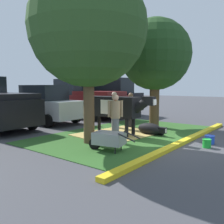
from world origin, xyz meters
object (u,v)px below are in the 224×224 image
person_visitor_near (131,109)px  bucket_blue (210,139)px  sedan_silver (44,104)px  person_handler (115,117)px  calf_lying (150,129)px  suv_black (109,96)px  bucket_green (207,143)px  shade_tree_left (88,28)px  pickup_truck_maroon (83,100)px  cow_holstein (114,107)px  shade_tree_right (155,55)px  wheelbarrow (108,139)px  person_visitor_far (114,109)px

person_visitor_near → bucket_blue: 4.10m
sedan_silver → person_handler: bearing=-103.2°
calf_lying → bucket_blue: bearing=-92.4°
suv_black → bucket_green: bearing=-123.0°
shade_tree_left → calf_lying: 4.54m
pickup_truck_maroon → cow_holstein: bearing=-123.3°
bucket_blue → pickup_truck_maroon: (2.50, 8.50, 0.96)m
shade_tree_left → person_handler: (0.61, -0.67, -2.95)m
shade_tree_right → person_handler: (-3.66, -0.47, -2.49)m
person_handler → sedan_silver: (1.37, 5.84, 0.07)m
cow_holstein → person_visitor_near: bearing=12.2°
pickup_truck_maroon → wheelbarrow: bearing=-130.1°
shade_tree_right → cow_holstein: bearing=170.6°
sedan_silver → cow_holstein: bearing=-93.2°
wheelbarrow → shade_tree_left: bearing=71.0°
person_visitor_far → suv_black: 5.97m
cow_holstein → bucket_blue: size_ratio=9.21×
person_handler → sedan_silver: sedan_silver is taller
person_visitor_near → person_visitor_far: 0.79m
calf_lying → person_visitor_far: 2.24m
calf_lying → cow_holstein: bearing=126.0°
bucket_blue → suv_black: suv_black is taller
calf_lying → pickup_truck_maroon: 6.66m
pickup_truck_maroon → suv_black: bearing=-2.5°
shade_tree_left → bucket_green: size_ratio=20.42×
person_handler → person_visitor_near: bearing=24.0°
shade_tree_right → suv_black: shade_tree_right is taller
shade_tree_left → suv_black: shade_tree_left is taller
cow_holstein → person_handler: (-1.09, -0.89, -0.22)m
person_visitor_near → sedan_silver: (-1.50, 4.56, 0.09)m
person_visitor_near → sedan_silver: 4.81m
person_visitor_far → pickup_truck_maroon: bearing=63.1°
bucket_blue → cow_holstein: bearing=102.2°
calf_lying → suv_black: suv_black is taller
shade_tree_left → suv_black: size_ratio=1.25×
suv_black → pickup_truck_maroon: bearing=177.5°
bucket_green → pickup_truck_maroon: size_ratio=0.05×
shade_tree_left → shade_tree_right: bearing=-2.7°
person_handler → bucket_green: 3.09m
person_visitor_far → sedan_silver: bearing=103.0°
shade_tree_left → sedan_silver: shade_tree_left is taller
calf_lying → shade_tree_right: bearing=23.9°
shade_tree_left → calf_lying: shade_tree_left is taller
shade_tree_left → person_visitor_far: 4.29m
cow_holstein → calf_lying: size_ratio=2.38×
shade_tree_left → sedan_silver: (1.97, 5.17, -2.87)m
bucket_green → pickup_truck_maroon: bearing=70.2°
person_visitor_far → pickup_truck_maroon: (2.05, 4.04, 0.20)m
wheelbarrow → sedan_silver: size_ratio=0.36×
shade_tree_right → pickup_truck_maroon: (0.69, 5.40, -2.28)m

